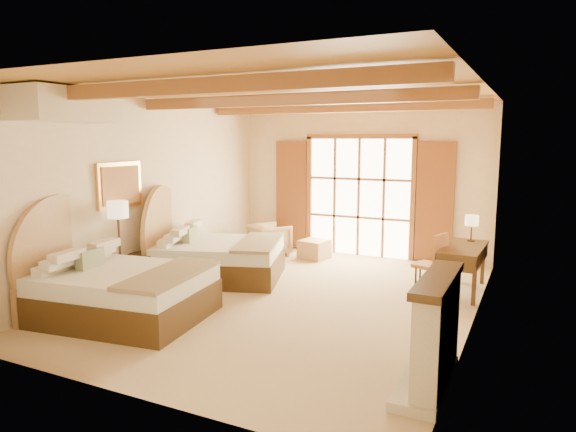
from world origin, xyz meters
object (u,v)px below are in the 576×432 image
Objects in this scene: bed_near at (113,285)px; nightstand at (146,270)px; bed_far at (210,253)px; desk at (463,267)px; armchair at (270,240)px.

bed_near is 4.34× the size of nightstand.
bed_far is 1.88× the size of desk.
armchair is 0.53× the size of desk.
desk is at bearing -161.10° from armchair.
desk is (4.25, 1.05, -0.03)m from bed_far.
bed_far is at bearing -164.06° from desk.
nightstand is 0.75× the size of armchair.
nightstand is (-0.67, -0.96, -0.16)m from bed_far.
armchair is at bearing 168.71° from desk.
bed_far is at bearing 76.04° from nightstand.
bed_far is 2.03m from armchair.
armchair is 4.22m from desk.
nightstand is 3.09m from armchair.
armchair is at bearing 80.23° from bed_near.
bed_far reaches higher than nightstand.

